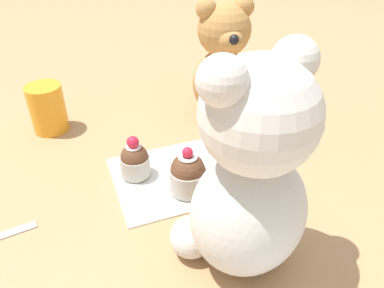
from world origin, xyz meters
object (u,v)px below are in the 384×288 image
object	(u,v)px
teddy_bear_cream	(246,177)
cupcake_near_cream_bear	(188,174)
teddy_bear_tan	(223,64)
juice_glass	(48,108)
cupcake_near_tan_bear	(135,160)

from	to	relation	value
teddy_bear_cream	cupcake_near_cream_bear	world-z (taller)	teddy_bear_cream
teddy_bear_tan	juice_glass	world-z (taller)	teddy_bear_tan
teddy_bear_cream	cupcake_near_cream_bear	size ratio (longest dim) A/B	3.61
cupcake_near_cream_bear	cupcake_near_tan_bear	distance (m)	0.09
cupcake_near_cream_bear	teddy_bear_cream	bearing A→B (deg)	97.16
cupcake_near_tan_bear	juice_glass	bearing A→B (deg)	-59.60
teddy_bear_cream	juice_glass	world-z (taller)	teddy_bear_cream
cupcake_near_tan_bear	juice_glass	size ratio (longest dim) A/B	0.77
cupcake_near_cream_bear	cupcake_near_tan_bear	world-z (taller)	cupcake_near_cream_bear
cupcake_near_cream_bear	cupcake_near_tan_bear	xyz separation A→B (m)	(0.06, -0.06, -0.00)
teddy_bear_cream	cupcake_near_tan_bear	world-z (taller)	teddy_bear_cream
juice_glass	teddy_bear_tan	bearing A→B (deg)	170.37
cupcake_near_cream_bear	juice_glass	bearing A→B (deg)	-55.41
teddy_bear_tan	juice_glass	bearing A→B (deg)	177.98
teddy_bear_tan	cupcake_near_tan_bear	distance (m)	0.26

